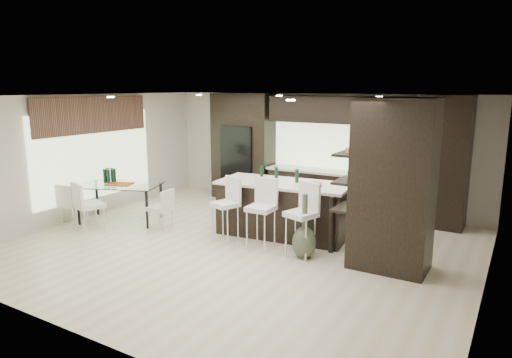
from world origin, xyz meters
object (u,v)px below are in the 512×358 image
Objects in this scene: floor_vase at (304,226)px; chair_near at (90,209)px; stool_right at (301,227)px; dining_table at (121,203)px; chair_far at (74,207)px; chair_end at (160,211)px; stool_mid at (261,221)px; bench at (293,210)px; stool_left at (225,216)px; kitchen_island at (283,209)px.

floor_vase is 4.39m from chair_near.
dining_table is (-4.22, -0.09, -0.11)m from stool_right.
stool_right is at bearing 6.92° from chair_far.
chair_end is at bearing -160.46° from stool_right.
dining_table is at bearing 179.39° from stool_mid.
stool_right is at bearing -2.17° from stool_mid.
chair_near is at bearing -167.49° from stool_mid.
stool_right reaches higher than stool_mid.
stool_mid is 3.55m from chair_near.
dining_table is (-3.15, -1.98, 0.18)m from bench.
floor_vase is at bearing 28.85° from chair_near.
dining_table is at bearing -137.32° from bench.
stool_mid is at bearing 18.28° from stool_left.
kitchen_island reaches higher than chair_far.
bench is (0.50, 1.88, -0.26)m from stool_left.
chair_end is (-1.52, -0.10, -0.10)m from stool_left.
chair_end is (-2.02, -1.98, 0.16)m from bench.
floor_vase reaches higher than chair_near.
stool_right is (0.78, -0.87, -0.02)m from kitchen_island.
chair_far is (-3.96, -1.75, -0.11)m from kitchen_island.
stool_right reaches higher than dining_table.
chair_end is at bearing -157.21° from stool_left.
chair_far is (-3.96, -0.87, -0.09)m from stool_mid.
stool_right is 4.83m from chair_far.
floor_vase is at bearing -52.55° from kitchen_island.
chair_near reaches higher than chair_far.
stool_left reaches higher than bench.
kitchen_island is 4.33m from chair_far.
chair_end is at bearing -125.02° from bench.
chair_far is at bearing -145.46° from stool_left.
chair_near is at bearing -111.17° from dining_table.
chair_near is at bearing -6.08° from chair_far.
stool_right is 0.92× the size of floor_vase.
stool_left is 1.56m from stool_right.
chair_end is (-3.18, -0.04, -0.17)m from floor_vase.
stool_mid is at bearing 32.35° from chair_near.
chair_far is (-0.53, 0.02, -0.04)m from chair_near.
chair_far is 1.09× the size of chair_end.
stool_mid is 1.00× the size of stool_right.
stool_mid is (0.78, -0.01, 0.02)m from stool_left.
stool_mid is 0.61× the size of dining_table.
stool_right is 1.33× the size of chair_end.
chair_far is at bearing -169.69° from stool_mid.
chair_far is at bearing -151.70° from stool_right.
stool_left is 2.81m from chair_near.
bench is at bearing 137.34° from stool_right.
stool_left is 0.95× the size of stool_mid.
bench is at bearing 96.50° from stool_mid.
dining_table is 2.18× the size of chair_end.
stool_right is 0.11m from floor_vase.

